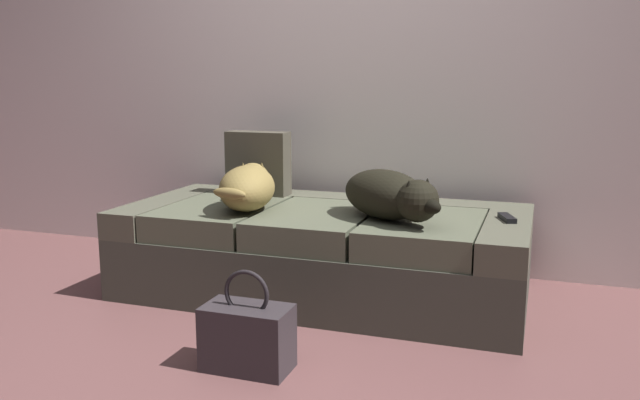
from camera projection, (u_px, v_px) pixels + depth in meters
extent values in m
plane|color=brown|center=(222.00, 390.00, 2.24)|extent=(10.00, 10.00, 0.00)
cube|color=white|center=(360.00, 13.00, 3.57)|extent=(6.40, 0.10, 2.80)
cube|color=#3F4137|center=(323.00, 264.00, 3.22)|extent=(1.93, 0.92, 0.30)
cube|color=#504F40|center=(169.00, 210.00, 3.46)|extent=(0.20, 0.92, 0.13)
cube|color=#504F40|center=(508.00, 235.00, 2.90)|extent=(0.20, 0.92, 0.13)
cube|color=#504F40|center=(345.00, 208.00, 3.51)|extent=(1.53, 0.20, 0.13)
cube|color=#525643|center=(220.00, 218.00, 3.25)|extent=(0.50, 0.70, 0.13)
cube|color=#525643|center=(317.00, 226.00, 3.09)|extent=(0.50, 0.70, 0.13)
cube|color=#525643|center=(424.00, 234.00, 2.92)|extent=(0.50, 0.70, 0.13)
ellipsoid|color=olive|center=(247.00, 188.00, 3.11)|extent=(0.39, 0.52, 0.21)
sphere|color=olive|center=(253.00, 180.00, 3.33)|extent=(0.17, 0.17, 0.17)
ellipsoid|color=#4F4223|center=(255.00, 179.00, 3.41)|extent=(0.09, 0.12, 0.06)
cone|color=#4F4223|center=(243.00, 167.00, 3.32)|extent=(0.04, 0.04, 0.05)
cone|color=#4F4223|center=(262.00, 167.00, 3.31)|extent=(0.04, 0.04, 0.05)
ellipsoid|color=olive|center=(229.00, 193.00, 2.91)|extent=(0.19, 0.09, 0.05)
ellipsoid|color=black|center=(385.00, 194.00, 2.93)|extent=(0.55, 0.52, 0.22)
sphere|color=black|center=(418.00, 201.00, 2.74)|extent=(0.18, 0.18, 0.18)
ellipsoid|color=black|center=(431.00, 207.00, 2.67)|extent=(0.12, 0.12, 0.06)
cone|color=black|center=(427.00, 184.00, 2.75)|extent=(0.05, 0.05, 0.05)
cone|color=black|center=(409.00, 186.00, 2.70)|extent=(0.05, 0.05, 0.05)
ellipsoid|color=black|center=(366.00, 184.00, 3.14)|extent=(0.20, 0.12, 0.05)
cube|color=black|center=(507.00, 218.00, 2.90)|extent=(0.09, 0.16, 0.02)
cube|color=#464136|center=(258.00, 163.00, 3.52)|extent=(0.34, 0.12, 0.34)
cube|color=#302A2E|center=(247.00, 338.00, 2.38)|extent=(0.32, 0.18, 0.24)
torus|color=black|center=(246.00, 293.00, 2.35)|extent=(0.18, 0.02, 0.18)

